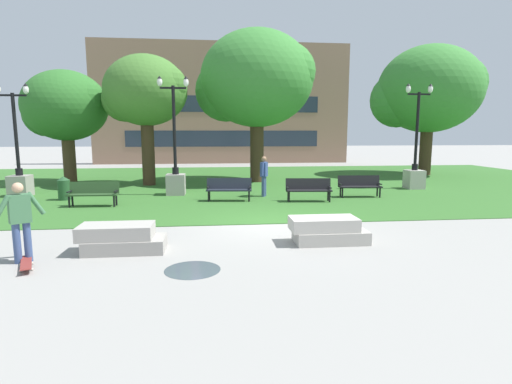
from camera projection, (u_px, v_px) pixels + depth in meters
The scene contains 21 objects.
ground_plane at pixel (271, 224), 11.98m from camera, with size 140.00×140.00×0.00m, color gray.
grass_lawn at pixel (245, 183), 21.82m from camera, with size 40.00×20.00×0.02m, color #336628.
concrete_block_center at pixel (122, 239), 9.21m from camera, with size 1.92×0.90×0.64m.
concrete_block_left at pixel (327, 230), 9.97m from camera, with size 1.91×0.90×0.64m.
person_skateboarder at pixel (20, 218), 8.34m from camera, with size 0.78×0.85×1.71m.
skateboard at pixel (26, 264), 8.09m from camera, with size 0.58×1.02×0.14m.
puddle at pixel (192, 270), 8.00m from camera, with size 1.13×1.13×0.01m, color #47515B.
park_bench_near_left at pixel (309, 188), 15.85m from camera, with size 1.84×0.69×0.90m.
park_bench_near_right at pixel (229, 188), 15.97m from camera, with size 1.84×0.70×0.90m.
park_bench_far_left at pixel (360, 185), 16.94m from camera, with size 1.83×0.63×0.90m.
park_bench_far_right at pixel (94, 192), 14.79m from camera, with size 1.81×0.58×0.90m.
lamp_post_right at pixel (19, 174), 16.98m from camera, with size 1.32×0.80×4.74m.
lamp_post_left at pixel (415, 168), 19.37m from camera, with size 1.32×0.80×5.00m.
lamp_post_center at pixel (176, 171), 17.47m from camera, with size 1.32×0.80×5.09m.
tree_far_right at pixel (145, 92), 20.16m from camera, with size 4.38×4.17×6.59m.
tree_near_right at pixel (65, 107), 21.09m from camera, with size 4.55×4.34×5.96m.
tree_near_left at pixel (255, 80), 21.50m from camera, with size 6.37×6.07×8.15m.
tree_far_left at pixel (428, 91), 25.12m from camera, with size 6.68×6.36×8.12m.
trash_bin at pixel (64, 188), 16.17m from camera, with size 0.49×0.49×0.96m.
person_bystander_near_lawn at pixel (264, 174), 17.00m from camera, with size 0.38×0.79×1.71m.
building_facade_distant at pixel (223, 104), 35.22m from camera, with size 22.53×1.03×10.50m.
Camera 1 is at (-1.68, -11.60, 2.73)m, focal length 28.00 mm.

